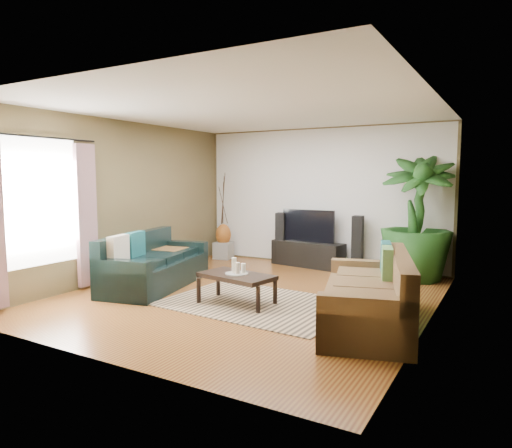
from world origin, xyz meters
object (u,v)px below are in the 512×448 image
Objects in this scene: television at (308,226)px; speaker_left at (281,238)px; tv_stand at (308,254)px; vase at (223,235)px; pedestal at (223,250)px; side_table at (170,263)px; sofa_left at (156,260)px; coffee_table at (237,289)px; sofa_right at (366,290)px; potted_plant at (416,218)px; speaker_right at (357,244)px.

television is 1.03× the size of speaker_left.
tv_stand is 1.93m from vase.
side_table is at bearing -82.68° from pedestal.
tv_stand is 1.36× the size of television.
television reaches higher than side_table.
sofa_left is 2.84m from speaker_left.
pedestal is 2.08m from side_table.
sofa_left is 2.05× the size of coffee_table.
speaker_left reaches higher than coffee_table.
vase is at bearing -141.88° from sofa_right.
television is at bearing -4.82° from speaker_left.
potted_plant reaches higher than television.
tv_stand is 3.20× the size of vase.
sofa_left is 3.11m from television.
pedestal is (-2.89, -0.12, -0.34)m from speaker_right.
tv_stand is at bearing 53.04° from side_table.
television is at bearing -161.78° from sofa_right.
speaker_right is at bearing 170.83° from potted_plant.
tv_stand is at bearing 3.53° from pedestal.
coffee_table is 3.44m from potted_plant.
pedestal is 0.78× the size of vase.
speaker_left reaches higher than tv_stand.
television is 2.78m from side_table.
sofa_right is 1.47× the size of tv_stand.
tv_stand is at bearing 175.24° from potted_plant.
tv_stand is (1.46, 2.72, -0.18)m from sofa_left.
pedestal is at bearing 179.14° from speaker_right.
sofa_right is at bearing -55.78° from television.
tv_stand is (-0.20, 2.95, 0.03)m from coffee_table.
vase is at bearing 179.14° from speaker_right.
vase is (-3.95, 0.05, -0.54)m from potted_plant.
potted_plant is at bearing 163.19° from sofa_right.
speaker_left is (-0.78, 2.93, 0.31)m from coffee_table.
sofa_left is 5.95× the size of pedestal.
speaker_right is at bearing -5.78° from speaker_left.
sofa_left is at bearing -177.86° from coffee_table.
sofa_right is at bearing -54.94° from speaker_left.
vase is (-0.44, 2.60, 0.09)m from sofa_left.
sofa_left reaches higher than side_table.
coffee_table is at bearing -81.47° from speaker_left.
television is at bearing 3.53° from vase.
coffee_table is at bearing -78.01° from tv_stand.
sofa_right is at bearing -74.16° from speaker_right.
tv_stand is at bearing 103.81° from coffee_table.
pedestal is (-1.90, -0.12, -0.06)m from tv_stand.
sofa_left is 2.64m from vase.
coffee_table is 3.52m from pedestal.
coffee_table is at bearing -110.31° from sofa_left.
potted_plant is 5.98× the size of pedestal.
potted_plant is (1.05, -0.17, 0.54)m from speaker_right.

